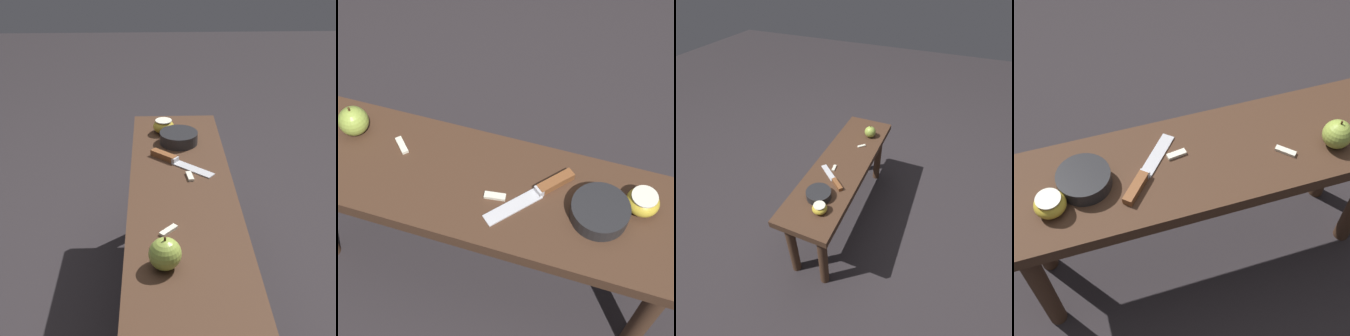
{
  "view_description": "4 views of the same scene",
  "coord_description": "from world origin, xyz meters",
  "views": [
    {
      "loc": [
        1.14,
        -0.08,
        1.19
      ],
      "look_at": [
        -0.07,
        -0.04,
        0.51
      ],
      "focal_mm": 50.0,
      "sensor_mm": 36.0,
      "label": 1
    },
    {
      "loc": [
        -0.26,
        0.57,
        1.38
      ],
      "look_at": [
        -0.07,
        -0.04,
        0.51
      ],
      "focal_mm": 50.0,
      "sensor_mm": 36.0,
      "label": 2
    },
    {
      "loc": [
        -1.1,
        -0.48,
        1.48
      ],
      "look_at": [
        -0.07,
        -0.04,
        0.51
      ],
      "focal_mm": 28.0,
      "sensor_mm": 36.0,
      "label": 3
    },
    {
      "loc": [
        -0.27,
        -0.69,
        1.39
      ],
      "look_at": [
        -0.07,
        -0.04,
        0.51
      ],
      "focal_mm": 50.0,
      "sensor_mm": 36.0,
      "label": 4
    }
  ],
  "objects": [
    {
      "name": "apple_slice_center",
      "position": [
        0.2,
        -0.05,
        0.48
      ],
      "size": [
        0.05,
        0.05,
        0.01
      ],
      "color": "white",
      "rests_on": "wooden_bench"
    },
    {
      "name": "bowl",
      "position": [
        -0.3,
        0.01,
        0.5
      ],
      "size": [
        0.13,
        0.13,
        0.04
      ],
      "color": "#232326",
      "rests_on": "wooden_bench"
    },
    {
      "name": "apple_whole",
      "position": [
        0.33,
        -0.06,
        0.52
      ],
      "size": [
        0.07,
        0.07,
        0.08
      ],
      "color": "#9EB747",
      "rests_on": "wooden_bench"
    },
    {
      "name": "wooden_bench",
      "position": [
        0.0,
        0.0,
        0.4
      ],
      "size": [
        1.07,
        0.3,
        0.48
      ],
      "color": "#472D1E",
      "rests_on": "ground_plane"
    },
    {
      "name": "apple_cut",
      "position": [
        -0.38,
        -0.04,
        0.5
      ],
      "size": [
        0.07,
        0.07,
        0.05
      ],
      "color": "gold",
      "rests_on": "wooden_bench"
    },
    {
      "name": "knife",
      "position": [
        -0.16,
        -0.02,
        0.49
      ],
      "size": [
        0.17,
        0.2,
        0.02
      ],
      "rotation": [
        0.0,
        0.0,
        0.86
      ],
      "color": "silver",
      "rests_on": "wooden_bench"
    },
    {
      "name": "ground_plane",
      "position": [
        0.0,
        0.0,
        0.0
      ],
      "size": [
        8.0,
        8.0,
        0.0
      ],
      "primitive_type": "plane",
      "color": "#2D282B"
    },
    {
      "name": "apple_slice_near_knife",
      "position": [
        -0.06,
        0.03,
        0.48
      ],
      "size": [
        0.05,
        0.02,
        0.01
      ],
      "color": "white",
      "rests_on": "wooden_bench"
    }
  ]
}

